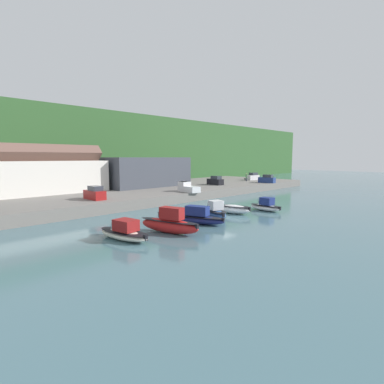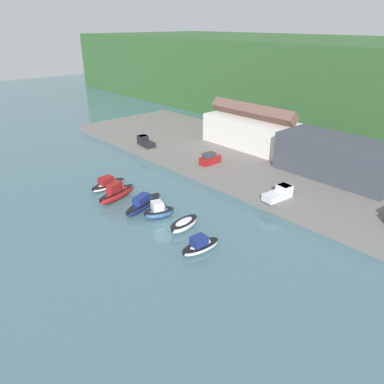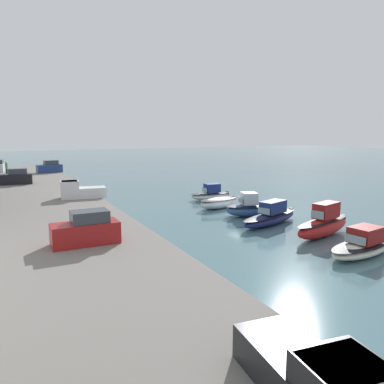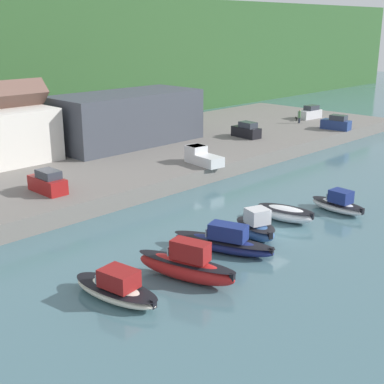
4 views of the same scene
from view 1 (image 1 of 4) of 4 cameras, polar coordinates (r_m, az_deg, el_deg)
The scene contains 18 objects.
ground_plane at distance 41.60m, azimuth 6.27°, elevation -4.89°, with size 320.00×320.00×0.00m, color #476B75.
hillside_backdrop at distance 112.97m, azimuth -28.94°, elevation 7.01°, with size 240.00×65.50×21.28m.
quay_promenade at distance 62.12m, azimuth -13.86°, elevation -0.45°, with size 104.33×27.54×1.67m.
harbor_clubhouse at distance 61.40m, azimuth -25.78°, elevation 2.95°, with size 20.64×8.46×9.05m.
yacht_club_building at distance 69.15m, azimuth -8.60°, elevation 3.81°, with size 19.60×8.79×6.59m.
moored_boat_0 at distance 31.26m, azimuth -12.76°, elevation -7.51°, with size 3.30×6.90×2.08m.
moored_boat_1 at distance 33.05m, azimuth -4.30°, elevation -5.99°, with size 3.55×7.67×2.88m.
moored_boat_2 at distance 37.65m, azimuth 0.56°, elevation -4.82°, with size 4.46×8.41×2.26m.
moored_boat_3 at distance 40.46m, azimuth 4.41°, elevation -3.86°, with size 3.58×4.91×2.54m.
moored_boat_4 at distance 44.65m, azimuth 8.00°, elevation -3.22°, with size 3.15×5.55×1.30m.
moored_boat_5 at distance 48.00m, azimuth 13.87°, elevation -2.60°, with size 2.43×5.58×2.09m.
parked_car_0 at distance 72.61m, azimuth 4.47°, elevation 2.12°, with size 2.20×4.36×2.16m.
parked_car_1 at distance 89.60m, azimuth 11.50°, elevation 2.86°, with size 4.35×2.19×2.16m.
parked_car_2 at distance 80.50m, azimuth 14.10°, elevation 2.38°, with size 2.32×4.39×2.16m.
parked_car_3 at distance 49.60m, azimuth -18.02°, elevation -0.28°, with size 1.80×4.20×2.16m.
pickup_truck_1 at distance 57.75m, azimuth -0.87°, elevation 0.88°, with size 2.50×4.92×1.90m.
person_on_quay at distance 84.72m, azimuth 10.32°, elevation 2.80°, with size 0.40×0.40×2.14m.
dog_on_quay at distance 86.74m, azimuth 10.05°, elevation 2.46°, with size 0.68×0.84×0.68m.
Camera 1 is at (-31.90, -25.39, 8.28)m, focal length 28.00 mm.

